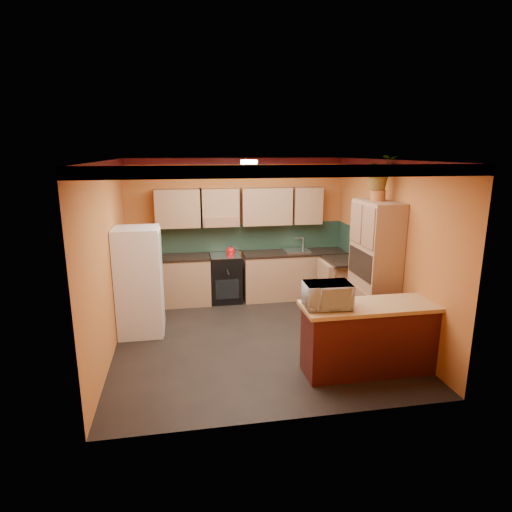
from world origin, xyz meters
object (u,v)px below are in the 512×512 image
at_px(pantry, 374,269).
at_px(microwave, 327,295).
at_px(fridge, 139,282).
at_px(stove, 226,278).
at_px(base_cabinets_back, 258,277).
at_px(breakfast_bar, 373,339).

xyz_separation_m(pantry, microwave, (-1.17, -1.15, 0.04)).
bearing_deg(fridge, stove, 40.38).
bearing_deg(microwave, fridge, 145.86).
distance_m(stove, microwave, 3.25).
height_order(base_cabinets_back, breakfast_bar, same).
bearing_deg(pantry, microwave, -135.50).
bearing_deg(fridge, microwave, -36.34).
distance_m(fridge, breakfast_bar, 3.58).
height_order(base_cabinets_back, fridge, fridge).
bearing_deg(pantry, stove, 138.19).
relative_size(pantry, microwave, 3.69).
xyz_separation_m(stove, microwave, (0.95, -3.05, 0.63)).
distance_m(fridge, pantry, 3.66).
relative_size(base_cabinets_back, pantry, 1.74).
bearing_deg(microwave, pantry, 46.69).
bearing_deg(base_cabinets_back, breakfast_bar, -72.30).
distance_m(base_cabinets_back, stove, 0.63).
relative_size(base_cabinets_back, breakfast_bar, 2.03).
bearing_deg(stove, fridge, -139.62).
relative_size(stove, fridge, 0.54).
height_order(breakfast_bar, microwave, microwave).
xyz_separation_m(stove, pantry, (2.12, -1.89, 0.59)).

